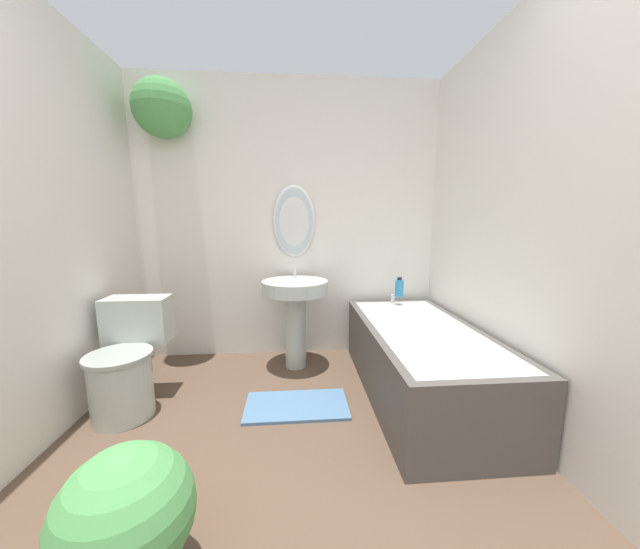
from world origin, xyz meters
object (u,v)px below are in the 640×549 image
toilet (128,361)px  pedestal_sink (295,304)px  shampoo_bottle (399,288)px  potted_plant (127,521)px  bathtub (421,359)px

toilet → pedestal_sink: size_ratio=0.84×
shampoo_bottle → potted_plant: shampoo_bottle is taller
toilet → potted_plant: toilet is taller
toilet → pedestal_sink: (1.07, 0.53, 0.21)m
shampoo_bottle → potted_plant: size_ratio=0.32×
bathtub → potted_plant: bathtub is taller
potted_plant → shampoo_bottle: bearing=50.5°
toilet → shampoo_bottle: size_ratio=4.24×
bathtub → pedestal_sink: bearing=149.2°
toilet → potted_plant: 1.24m
toilet → pedestal_sink: 1.22m
toilet → bathtub: (1.94, 0.02, -0.07)m
toilet → shampoo_bottle: (1.98, 0.63, 0.32)m
pedestal_sink → potted_plant: (-0.54, -1.65, -0.26)m
pedestal_sink → bathtub: (0.87, -0.52, -0.28)m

